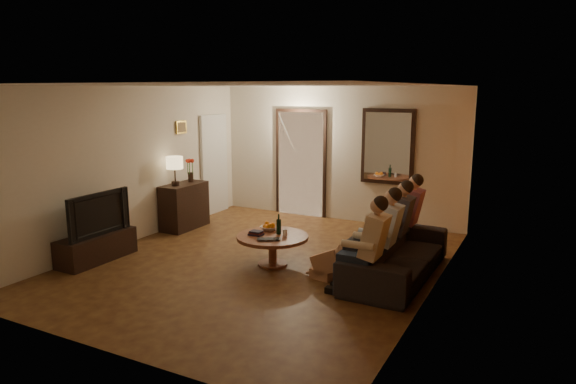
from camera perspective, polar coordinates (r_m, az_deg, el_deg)
The scene contains 33 objects.
floor at distance 7.76m, azimuth -3.02°, elevation -7.81°, with size 5.00×6.00×0.01m, color #452112.
ceiling at distance 7.33m, azimuth -3.23°, elevation 11.77°, with size 5.00×6.00×0.01m, color white.
back_wall at distance 10.10m, azimuth 5.59°, elevation 4.22°, with size 5.00×0.02×2.60m, color beige.
front_wall at distance 5.14m, azimuth -20.42°, elevation -3.38°, with size 5.00×0.02×2.60m, color beige.
left_wall at distance 8.95m, azimuth -17.05°, elevation 2.86°, with size 0.02×6.00×2.60m, color beige.
right_wall at distance 6.54m, azimuth 16.09°, elevation -0.06°, with size 0.02×6.00×2.60m, color beige.
orange_accent at distance 6.54m, azimuth 16.00°, elevation -0.05°, with size 0.01×6.00×2.60m, color #C75C21.
kitchen_doorway at distance 10.44m, azimuth 1.44°, elevation 3.11°, with size 1.00×0.06×2.10m, color #FFE0A5.
door_trim at distance 10.43m, azimuth 1.42°, elevation 3.11°, with size 1.12×0.04×2.22m, color black.
fridge_glimpse at distance 10.36m, azimuth 2.69°, elevation 2.20°, with size 0.45×0.03×1.70m, color silver.
mirror_frame at distance 9.71m, azimuth 11.02°, elevation 4.97°, with size 1.00×0.05×1.40m, color black.
mirror_glass at distance 9.69m, azimuth 10.97°, elevation 4.95°, with size 0.86×0.02×1.26m, color white.
white_door at distance 10.71m, azimuth -8.19°, elevation 3.05°, with size 0.06×0.85×2.04m, color white.
framed_art at distance 9.84m, azimuth -11.79°, elevation 7.07°, with size 0.03×0.28×0.24m, color #B28C33.
art_canvas at distance 9.83m, azimuth -11.72°, elevation 7.06°, with size 0.01×0.22×0.18m, color brown.
dresser at distance 9.70m, azimuth -11.45°, elevation -1.54°, with size 0.45×0.94×0.84m, color black.
table_lamp at distance 9.41m, azimuth -12.46°, elevation 2.30°, with size 0.30×0.30×0.54m, color beige, non-canonical shape.
flower_vase at distance 9.75m, azimuth -10.79°, elevation 2.38°, with size 0.14×0.14×0.44m, color #A82211, non-canonical shape.
tv_stand at distance 8.30m, azimuth -20.49°, elevation -5.77°, with size 0.45×1.23×0.41m, color black.
tv at distance 8.16m, azimuth -20.74°, elevation -2.23°, with size 0.15×1.12×0.64m, color black.
sofa at distance 7.26m, azimuth 12.00°, elevation -6.60°, with size 0.90×2.31×0.67m, color black.
person_a at distance 6.39m, azimuth 9.02°, elevation -6.51°, with size 0.60×0.40×1.20m, color tan, non-canonical shape.
person_b at distance 6.94m, azimuth 10.61°, elevation -5.13°, with size 0.60×0.40×1.20m, color tan, non-canonical shape.
person_c at distance 7.49m, azimuth 11.97°, elevation -3.94°, with size 0.60×0.40×1.20m, color tan, non-canonical shape.
person_d at distance 8.05m, azimuth 13.13°, elevation -2.92°, with size 0.60×0.40×1.20m, color tan, non-canonical shape.
dog at distance 6.98m, azimuth 4.47°, elevation -7.61°, with size 0.56×0.24×0.56m, color #9B6647, non-canonical shape.
coffee_table at distance 7.58m, azimuth -1.72°, elevation -6.47°, with size 1.05×1.05×0.45m, color brown.
bowl at distance 7.78m, azimuth -2.10°, elevation -4.04°, with size 0.26×0.26×0.06m, color white.
oranges at distance 7.76m, azimuth -2.11°, elevation -3.55°, with size 0.20×0.20×0.08m, color orange, non-canonical shape.
wine_bottle at distance 7.54m, azimuth -1.04°, elevation -3.56°, with size 0.07×0.07×0.31m, color black, non-canonical shape.
wine_glass at distance 7.46m, azimuth -0.34°, elevation -4.55°, with size 0.06×0.06×0.10m, color silver.
book_stack at distance 7.53m, azimuth -3.57°, elevation -4.54°, with size 0.20×0.15×0.07m, color black, non-canonical shape.
laptop at distance 7.23m, azimuth -2.13°, elevation -5.38°, with size 0.33×0.21×0.03m, color black.
Camera 1 is at (3.74, -6.30, 2.54)m, focal length 32.00 mm.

